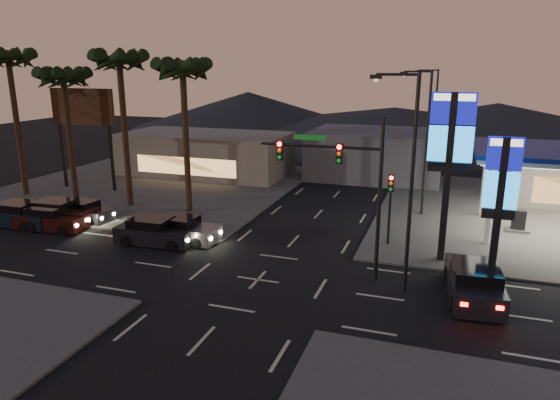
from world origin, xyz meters
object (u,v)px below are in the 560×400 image
(traffic_signal_mast, at_px, (344,174))
(car_lane_a_front, at_px, (155,232))
(suv_station, at_px, (474,282))
(pylon_sign_short, at_px, (501,185))
(car_lane_b_mid, at_px, (84,211))
(pylon_sign_tall, at_px, (450,144))
(car_lane_b_front, at_px, (182,230))
(car_lane_b_rear, at_px, (59,213))
(car_lane_a_rear, at_px, (21,215))
(car_lane_a_mid, at_px, (51,219))

(traffic_signal_mast, height_order, car_lane_a_front, traffic_signal_mast)
(car_lane_a_front, distance_m, suv_station, 17.75)
(traffic_signal_mast, bearing_deg, car_lane_a_front, 175.21)
(pylon_sign_short, distance_m, car_lane_b_mid, 26.16)
(pylon_sign_tall, height_order, car_lane_b_front, pylon_sign_tall)
(car_lane_b_front, xyz_separation_m, car_lane_b_rear, (-9.43, 0.31, 0.06))
(car_lane_a_rear, xyz_separation_m, car_lane_b_front, (11.49, 0.80, -0.04))
(car_lane_a_front, xyz_separation_m, car_lane_b_rear, (-8.19, 1.23, 0.03))
(car_lane_b_mid, height_order, car_lane_b_rear, car_lane_b_rear)
(traffic_signal_mast, xyz_separation_m, car_lane_a_front, (-11.42, 0.96, -4.50))
(car_lane_b_rear, bearing_deg, pylon_sign_short, 0.68)
(suv_station, bearing_deg, traffic_signal_mast, 173.44)
(car_lane_a_front, distance_m, car_lane_b_front, 1.55)
(pylon_sign_short, bearing_deg, pylon_sign_tall, 158.20)
(car_lane_b_rear, bearing_deg, car_lane_b_mid, 50.28)
(car_lane_b_rear, distance_m, suv_station, 26.03)
(car_lane_a_mid, bearing_deg, car_lane_a_front, -1.31)
(traffic_signal_mast, height_order, car_lane_a_rear, traffic_signal_mast)
(car_lane_a_front, bearing_deg, car_lane_b_mid, 161.06)
(car_lane_a_rear, bearing_deg, car_lane_b_rear, 28.18)
(traffic_signal_mast, xyz_separation_m, car_lane_b_front, (-10.18, 1.89, -4.53))
(pylon_sign_tall, height_order, car_lane_b_mid, pylon_sign_tall)
(car_lane_a_mid, bearing_deg, pylon_sign_tall, 5.64)
(pylon_sign_tall, xyz_separation_m, car_lane_a_mid, (-24.04, -2.37, -5.69))
(car_lane_b_front, height_order, car_lane_b_rear, car_lane_b_rear)
(car_lane_b_mid, bearing_deg, car_lane_a_mid, -107.17)
(pylon_sign_tall, xyz_separation_m, suv_station, (1.51, -4.23, -5.61))
(car_lane_b_mid, relative_size, suv_station, 0.83)
(car_lane_b_mid, distance_m, car_lane_b_rear, 1.60)
(car_lane_b_mid, relative_size, car_lane_b_rear, 0.85)
(pylon_sign_short, height_order, traffic_signal_mast, traffic_signal_mast)
(car_lane_a_front, xyz_separation_m, car_lane_b_front, (1.25, 0.93, -0.03))
(car_lane_a_front, height_order, car_lane_a_rear, car_lane_a_rear)
(car_lane_b_front, relative_size, suv_station, 0.90)
(pylon_sign_short, xyz_separation_m, traffic_signal_mast, (-7.24, -2.51, 0.57))
(car_lane_b_front, bearing_deg, car_lane_a_mid, -175.32)
(car_lane_b_front, bearing_deg, car_lane_a_front, -143.35)
(car_lane_a_rear, distance_m, car_lane_b_mid, 3.86)
(car_lane_b_mid, bearing_deg, car_lane_b_rear, -129.72)
(car_lane_a_front, relative_size, car_lane_b_rear, 0.96)
(car_lane_a_mid, xyz_separation_m, car_lane_b_front, (9.12, 0.75, -0.00))
(pylon_sign_short, height_order, car_lane_b_rear, pylon_sign_short)
(car_lane_b_mid, bearing_deg, traffic_signal_mast, -10.42)
(pylon_sign_short, bearing_deg, car_lane_b_front, -177.94)
(pylon_sign_short, distance_m, car_lane_a_mid, 26.87)
(car_lane_b_rear, bearing_deg, traffic_signal_mast, -6.38)
(traffic_signal_mast, bearing_deg, car_lane_b_rear, 173.62)
(car_lane_b_front, xyz_separation_m, car_lane_b_mid, (-8.41, 1.53, -0.06))
(pylon_sign_short, bearing_deg, car_lane_b_rear, -179.32)
(traffic_signal_mast, height_order, car_lane_b_front, traffic_signal_mast)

